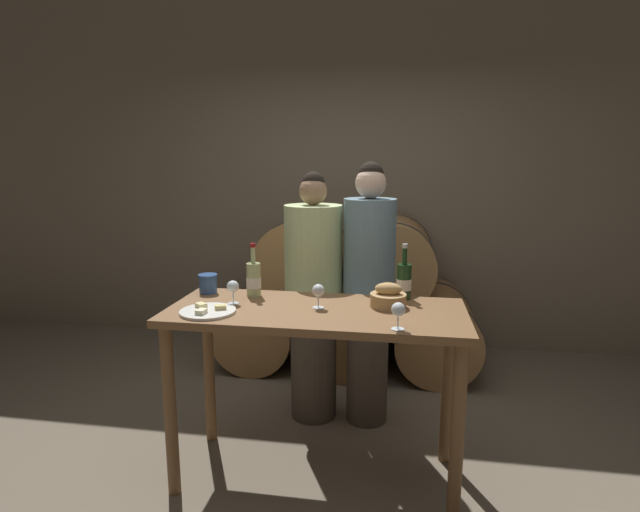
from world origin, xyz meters
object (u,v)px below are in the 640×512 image
object	(u,v)px
wine_bottle_red	(404,281)
wine_glass_left	(318,291)
person_right	(369,293)
wine_glass_center	(398,311)
bread_basket	(388,298)
cheese_plate	(208,311)
wine_bottle_white	(254,279)
blue_crock	(208,283)
person_left	(313,298)
tasting_table	(316,337)
wine_glass_far_left	(233,287)

from	to	relation	value
wine_bottle_red	wine_glass_left	world-z (taller)	wine_bottle_red
person_right	wine_glass_center	world-z (taller)	person_right
person_right	bread_basket	distance (m)	0.59
person_right	cheese_plate	distance (m)	1.10
wine_bottle_white	wine_glass_center	world-z (taller)	wine_bottle_white
wine_bottle_white	bread_basket	distance (m)	0.75
wine_bottle_white	cheese_plate	bearing A→B (deg)	-111.52
wine_bottle_red	wine_glass_center	distance (m)	0.52
person_right	wine_glass_left	size ratio (longest dim) A/B	13.39
blue_crock	bread_basket	distance (m)	1.03
person_left	bread_basket	world-z (taller)	person_left
bread_basket	wine_glass_center	size ratio (longest dim) A/B	1.48
tasting_table	wine_bottle_red	distance (m)	0.57
person_left	wine_glass_left	bearing A→B (deg)	-77.79
person_left	blue_crock	distance (m)	0.72
person_right	wine_bottle_red	bearing A→B (deg)	-60.96
person_right	wine_glass_center	bearing A→B (deg)	-78.27
wine_bottle_white	wine_glass_center	xyz separation A→B (m)	(0.80, -0.44, -0.01)
cheese_plate	wine_bottle_red	bearing A→B (deg)	23.68
wine_glass_far_left	wine_glass_left	bearing A→B (deg)	-0.53
wine_bottle_white	cheese_plate	xyz separation A→B (m)	(-0.14, -0.34, -0.09)
wine_glass_left	wine_bottle_white	bearing A→B (deg)	156.15
person_right	blue_crock	xyz separation A→B (m)	(-0.89, -0.44, 0.14)
wine_bottle_white	wine_glass_center	distance (m)	0.91
wine_bottle_red	blue_crock	bearing A→B (deg)	-177.11
wine_glass_left	wine_glass_center	xyz separation A→B (m)	(0.40, -0.27, 0.00)
wine_glass_far_left	wine_glass_left	world-z (taller)	same
wine_glass_left	blue_crock	bearing A→B (deg)	163.71
person_right	wine_bottle_white	distance (m)	0.79
blue_crock	wine_glass_far_left	distance (m)	0.29
person_right	cheese_plate	bearing A→B (deg)	-132.76
wine_bottle_red	wine_glass_left	bearing A→B (deg)	-149.72
bread_basket	wine_glass_far_left	distance (m)	0.81
person_right	wine_glass_center	distance (m)	0.94
person_right	cheese_plate	world-z (taller)	person_right
tasting_table	wine_bottle_white	bearing A→B (deg)	153.70
wine_bottle_red	cheese_plate	xyz separation A→B (m)	(-0.96, -0.42, -0.09)
bread_basket	wine_glass_far_left	bearing A→B (deg)	-174.74
bread_basket	wine_glass_far_left	xyz separation A→B (m)	(-0.81, -0.07, 0.04)
wine_bottle_white	blue_crock	xyz separation A→B (m)	(-0.28, 0.02, -0.04)
wine_glass_far_left	wine_glass_center	xyz separation A→B (m)	(0.86, -0.27, 0.00)
person_left	wine_glass_center	size ratio (longest dim) A/B	12.90
wine_bottle_white	wine_bottle_red	bearing A→B (deg)	5.39
bread_basket	cheese_plate	size ratio (longest dim) A/B	0.67
blue_crock	wine_glass_far_left	world-z (taller)	wine_glass_far_left
tasting_table	blue_crock	distance (m)	0.72
person_right	blue_crock	size ratio (longest dim) A/B	15.60
tasting_table	wine_bottle_white	world-z (taller)	wine_bottle_white
tasting_table	wine_glass_far_left	size ratio (longest dim) A/B	12.06
wine_bottle_white	blue_crock	bearing A→B (deg)	175.45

